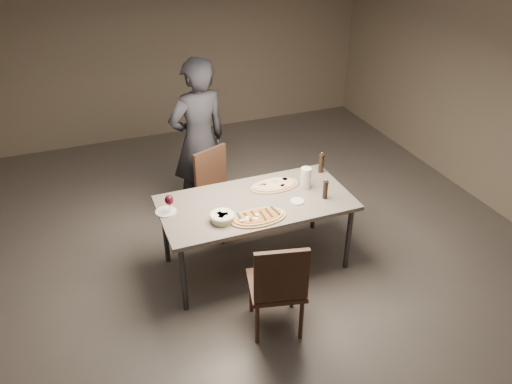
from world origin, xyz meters
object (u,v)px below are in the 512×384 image
object	(u,v)px
bread_basket	(222,217)
ham_pizza	(274,185)
dining_table	(256,206)
zucchini_pizza	(258,217)
carafe	(306,178)
chair_near	(278,284)
pepper_mill_left	(325,189)
chair_far	(218,187)
diner	(199,141)

from	to	relation	value
bread_basket	ham_pizza	bearing A→B (deg)	30.44
dining_table	zucchini_pizza	bearing A→B (deg)	-106.99
dining_table	bread_basket	size ratio (longest dim) A/B	8.13
zucchini_pizza	bread_basket	size ratio (longest dim) A/B	2.35
carafe	chair_near	bearing A→B (deg)	-125.85
ham_pizza	bread_basket	world-z (taller)	bread_basket
pepper_mill_left	ham_pizza	bearing A→B (deg)	133.95
bread_basket	chair_near	distance (m)	0.79
zucchini_pizza	pepper_mill_left	bearing A→B (deg)	10.42
bread_basket	chair_far	size ratio (longest dim) A/B	0.24
ham_pizza	chair_near	size ratio (longest dim) A/B	0.52
zucchini_pizza	ham_pizza	world-z (taller)	zucchini_pizza
pepper_mill_left	zucchini_pizza	bearing A→B (deg)	-172.38
ham_pizza	chair_near	distance (m)	1.20
chair_far	dining_table	bearing A→B (deg)	77.79
bread_basket	chair_far	xyz separation A→B (m)	(0.25, 0.97, -0.28)
dining_table	chair_far	distance (m)	0.80
ham_pizza	chair_near	bearing A→B (deg)	-113.73
chair_far	ham_pizza	bearing A→B (deg)	102.63
chair_near	diner	size ratio (longest dim) A/B	0.51
dining_table	pepper_mill_left	distance (m)	0.67
pepper_mill_left	diner	size ratio (longest dim) A/B	0.11
bread_basket	diner	world-z (taller)	diner
dining_table	pepper_mill_left	bearing A→B (deg)	-16.47
dining_table	carafe	size ratio (longest dim) A/B	8.38
bread_basket	dining_table	bearing A→B (deg)	27.10
ham_pizza	bread_basket	bearing A→B (deg)	-152.02
zucchini_pizza	chair_near	xyz separation A→B (m)	(-0.08, -0.63, -0.23)
zucchini_pizza	diner	distance (m)	1.40
zucchini_pizza	chair_far	xyz separation A→B (m)	(-0.06, 1.04, -0.25)
diner	carafe	bearing A→B (deg)	113.03
bread_basket	diner	xyz separation A→B (m)	(0.16, 1.31, 0.13)
zucchini_pizza	chair_near	distance (m)	0.68
pepper_mill_left	carafe	size ratio (longest dim) A/B	0.95
bread_basket	pepper_mill_left	size ratio (longest dim) A/B	1.08
dining_table	ham_pizza	size ratio (longest dim) A/B	3.63
zucchini_pizza	carafe	size ratio (longest dim) A/B	2.42
carafe	diner	distance (m)	1.31
chair_near	chair_far	distance (m)	1.68
zucchini_pizza	chair_near	world-z (taller)	chair_near
ham_pizza	chair_near	world-z (taller)	chair_near
zucchini_pizza	carafe	bearing A→B (deg)	31.21
dining_table	ham_pizza	bearing A→B (deg)	35.01
zucchini_pizza	diner	size ratio (longest dim) A/B	0.28
pepper_mill_left	diner	bearing A→B (deg)	123.74
dining_table	bread_basket	bearing A→B (deg)	-152.90
dining_table	ham_pizza	distance (m)	0.33
chair_near	diner	xyz separation A→B (m)	(-0.08, 2.02, 0.39)
ham_pizza	carafe	xyz separation A→B (m)	(0.27, -0.13, 0.09)
dining_table	chair_far	xyz separation A→B (m)	(-0.15, 0.76, -0.17)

